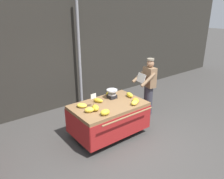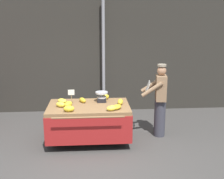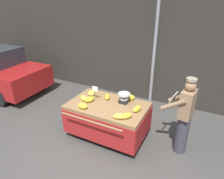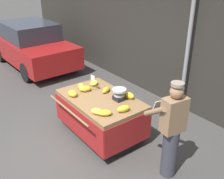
{
  "view_description": "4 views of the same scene",
  "coord_description": "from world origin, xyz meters",
  "px_view_note": "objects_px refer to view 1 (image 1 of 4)",
  "views": [
    {
      "loc": [
        -2.96,
        -3.19,
        3.08
      ],
      "look_at": [
        0.13,
        0.83,
        1.16
      ],
      "focal_mm": 35.25,
      "sensor_mm": 36.0,
      "label": 1
    },
    {
      "loc": [
        0.01,
        -5.28,
        2.71
      ],
      "look_at": [
        0.43,
        0.57,
        1.24
      ],
      "focal_mm": 45.57,
      "sensor_mm": 36.0,
      "label": 2
    },
    {
      "loc": [
        1.8,
        -2.75,
        3.06
      ],
      "look_at": [
        0.04,
        0.7,
        1.26
      ],
      "focal_mm": 31.54,
      "sensor_mm": 36.0,
      "label": 3
    },
    {
      "loc": [
        3.75,
        -1.92,
        3.25
      ],
      "look_at": [
        0.39,
        0.64,
        1.24
      ],
      "focal_mm": 41.78,
      "sensor_mm": 36.0,
      "label": 4
    }
  ],
  "objects_px": {
    "price_sign": "(93,97)",
    "banana_bunch_3": "(105,112)",
    "banana_cart": "(109,112)",
    "vendor_person": "(148,87)",
    "banana_bunch_7": "(136,101)",
    "banana_bunch_8": "(134,103)",
    "weighing_scale": "(112,94)",
    "banana_bunch_2": "(89,110)",
    "banana_bunch_0": "(130,95)",
    "banana_bunch_4": "(82,105)",
    "banana_bunch_1": "(110,93)",
    "street_pole": "(79,55)",
    "banana_bunch_5": "(98,100)",
    "banana_bunch_6": "(95,108)"
  },
  "relations": [
    {
      "from": "banana_bunch_1",
      "to": "banana_bunch_3",
      "type": "xyz_separation_m",
      "value": [
        -0.76,
        -0.85,
        -0.0
      ]
    },
    {
      "from": "price_sign",
      "to": "banana_bunch_4",
      "type": "relative_size",
      "value": 1.4
    },
    {
      "from": "banana_bunch_8",
      "to": "vendor_person",
      "type": "bearing_deg",
      "value": 28.9
    },
    {
      "from": "weighing_scale",
      "to": "banana_bunch_4",
      "type": "distance_m",
      "value": 0.9
    },
    {
      "from": "weighing_scale",
      "to": "vendor_person",
      "type": "height_order",
      "value": "vendor_person"
    },
    {
      "from": "street_pole",
      "to": "banana_bunch_4",
      "type": "distance_m",
      "value": 2.22
    },
    {
      "from": "street_pole",
      "to": "banana_bunch_3",
      "type": "distance_m",
      "value": 2.71
    },
    {
      "from": "banana_cart",
      "to": "banana_bunch_1",
      "type": "distance_m",
      "value": 0.64
    },
    {
      "from": "street_pole",
      "to": "banana_bunch_5",
      "type": "xyz_separation_m",
      "value": [
        -0.56,
        -1.82,
        -0.76
      ]
    },
    {
      "from": "banana_bunch_3",
      "to": "vendor_person",
      "type": "height_order",
      "value": "vendor_person"
    },
    {
      "from": "banana_bunch_1",
      "to": "banana_bunch_5",
      "type": "distance_m",
      "value": 0.54
    },
    {
      "from": "banana_bunch_5",
      "to": "banana_bunch_7",
      "type": "xyz_separation_m",
      "value": [
        0.73,
        -0.56,
        -0.0
      ]
    },
    {
      "from": "street_pole",
      "to": "banana_bunch_3",
      "type": "height_order",
      "value": "street_pole"
    },
    {
      "from": "banana_bunch_0",
      "to": "banana_bunch_4",
      "type": "distance_m",
      "value": 1.32
    },
    {
      "from": "banana_bunch_1",
      "to": "banana_bunch_8",
      "type": "distance_m",
      "value": 0.85
    },
    {
      "from": "banana_bunch_0",
      "to": "banana_bunch_7",
      "type": "height_order",
      "value": "banana_bunch_0"
    },
    {
      "from": "banana_bunch_4",
      "to": "banana_bunch_7",
      "type": "bearing_deg",
      "value": -25.43
    },
    {
      "from": "price_sign",
      "to": "banana_bunch_8",
      "type": "xyz_separation_m",
      "value": [
        0.85,
        -0.48,
        -0.2
      ]
    },
    {
      "from": "banana_bunch_6",
      "to": "street_pole",
      "type": "bearing_deg",
      "value": 68.35
    },
    {
      "from": "weighing_scale",
      "to": "banana_bunch_5",
      "type": "height_order",
      "value": "weighing_scale"
    },
    {
      "from": "banana_bunch_1",
      "to": "banana_bunch_8",
      "type": "bearing_deg",
      "value": -82.34
    },
    {
      "from": "banana_bunch_1",
      "to": "banana_bunch_2",
      "type": "bearing_deg",
      "value": -151.29
    },
    {
      "from": "street_pole",
      "to": "banana_bunch_1",
      "type": "relative_size",
      "value": 14.6
    },
    {
      "from": "price_sign",
      "to": "banana_cart",
      "type": "bearing_deg",
      "value": -11.66
    },
    {
      "from": "weighing_scale",
      "to": "banana_bunch_2",
      "type": "distance_m",
      "value": 0.95
    },
    {
      "from": "street_pole",
      "to": "banana_bunch_6",
      "type": "height_order",
      "value": "street_pole"
    },
    {
      "from": "banana_bunch_0",
      "to": "banana_bunch_6",
      "type": "xyz_separation_m",
      "value": [
        -1.14,
        -0.11,
        0.0
      ]
    },
    {
      "from": "banana_bunch_6",
      "to": "banana_cart",
      "type": "bearing_deg",
      "value": 10.8
    },
    {
      "from": "banana_bunch_1",
      "to": "banana_bunch_7",
      "type": "relative_size",
      "value": 0.87
    },
    {
      "from": "banana_cart",
      "to": "banana_bunch_2",
      "type": "distance_m",
      "value": 0.66
    },
    {
      "from": "price_sign",
      "to": "banana_bunch_1",
      "type": "height_order",
      "value": "price_sign"
    },
    {
      "from": "banana_bunch_2",
      "to": "banana_bunch_6",
      "type": "distance_m",
      "value": 0.16
    },
    {
      "from": "street_pole",
      "to": "banana_bunch_5",
      "type": "distance_m",
      "value": 2.05
    },
    {
      "from": "price_sign",
      "to": "banana_bunch_3",
      "type": "height_order",
      "value": "price_sign"
    },
    {
      "from": "banana_bunch_0",
      "to": "banana_bunch_2",
      "type": "height_order",
      "value": "banana_bunch_0"
    },
    {
      "from": "banana_bunch_4",
      "to": "banana_bunch_3",
      "type": "bearing_deg",
      "value": -72.73
    },
    {
      "from": "banana_bunch_7",
      "to": "banana_bunch_8",
      "type": "relative_size",
      "value": 1.15
    },
    {
      "from": "banana_cart",
      "to": "weighing_scale",
      "type": "distance_m",
      "value": 0.51
    },
    {
      "from": "banana_bunch_4",
      "to": "banana_bunch_7",
      "type": "height_order",
      "value": "banana_bunch_7"
    },
    {
      "from": "banana_cart",
      "to": "banana_bunch_0",
      "type": "height_order",
      "value": "banana_bunch_0"
    },
    {
      "from": "banana_bunch_7",
      "to": "banana_bunch_8",
      "type": "distance_m",
      "value": 0.14
    },
    {
      "from": "weighing_scale",
      "to": "banana_bunch_5",
      "type": "distance_m",
      "value": 0.44
    },
    {
      "from": "price_sign",
      "to": "banana_bunch_8",
      "type": "height_order",
      "value": "price_sign"
    },
    {
      "from": "banana_bunch_8",
      "to": "banana_cart",
      "type": "bearing_deg",
      "value": 139.99
    },
    {
      "from": "banana_bunch_1",
      "to": "banana_bunch_5",
      "type": "relative_size",
      "value": 0.91
    },
    {
      "from": "price_sign",
      "to": "banana_bunch_5",
      "type": "distance_m",
      "value": 0.35
    },
    {
      "from": "banana_bunch_7",
      "to": "price_sign",
      "type": "bearing_deg",
      "value": 157.57
    },
    {
      "from": "banana_cart",
      "to": "vendor_person",
      "type": "relative_size",
      "value": 1.05
    },
    {
      "from": "banana_bunch_7",
      "to": "banana_bunch_1",
      "type": "bearing_deg",
      "value": 106.65
    },
    {
      "from": "banana_bunch_7",
      "to": "weighing_scale",
      "type": "bearing_deg",
      "value": 117.6
    }
  ]
}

